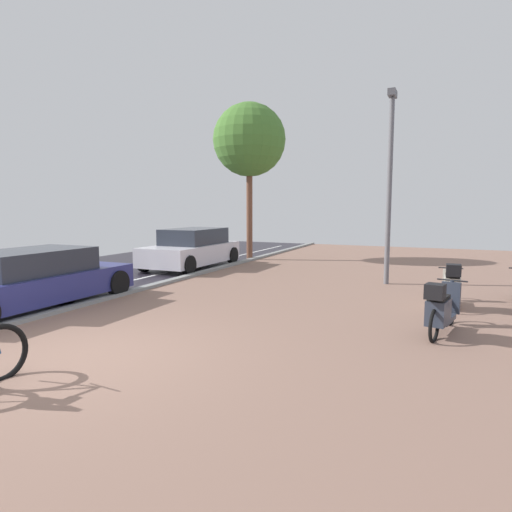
{
  "coord_description": "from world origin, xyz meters",
  "views": [
    {
      "loc": [
        4.86,
        -4.5,
        2.16
      ],
      "look_at": [
        1.69,
        2.67,
        1.27
      ],
      "focal_mm": 30.73,
      "sensor_mm": 36.0,
      "label": 1
    }
  ],
  "objects_px": {
    "scooter_mid": "(452,287)",
    "lamp_post": "(390,178)",
    "parked_car_near": "(30,280)",
    "street_tree": "(249,140)",
    "parked_car_far": "(192,249)",
    "scooter_far": "(441,309)"
  },
  "relations": [
    {
      "from": "parked_car_near",
      "to": "lamp_post",
      "type": "bearing_deg",
      "value": 42.38
    },
    {
      "from": "parked_car_far",
      "to": "lamp_post",
      "type": "bearing_deg",
      "value": -6.2
    },
    {
      "from": "scooter_mid",
      "to": "lamp_post",
      "type": "height_order",
      "value": "lamp_post"
    },
    {
      "from": "scooter_mid",
      "to": "street_tree",
      "type": "xyz_separation_m",
      "value": [
        -7.55,
        6.09,
        4.31
      ]
    },
    {
      "from": "parked_car_far",
      "to": "lamp_post",
      "type": "distance_m",
      "value": 7.24
    },
    {
      "from": "parked_car_far",
      "to": "lamp_post",
      "type": "xyz_separation_m",
      "value": [
        6.83,
        -0.74,
        2.29
      ]
    },
    {
      "from": "scooter_mid",
      "to": "parked_car_far",
      "type": "xyz_separation_m",
      "value": [
        -8.49,
        3.21,
        0.2
      ]
    },
    {
      "from": "scooter_far",
      "to": "parked_car_near",
      "type": "distance_m",
      "value": 8.23
    },
    {
      "from": "scooter_far",
      "to": "parked_car_far",
      "type": "distance_m",
      "value": 9.96
    },
    {
      "from": "scooter_mid",
      "to": "scooter_far",
      "type": "relative_size",
      "value": 0.98
    },
    {
      "from": "parked_car_near",
      "to": "street_tree",
      "type": "height_order",
      "value": "street_tree"
    },
    {
      "from": "parked_car_near",
      "to": "parked_car_far",
      "type": "bearing_deg",
      "value": 91.73
    },
    {
      "from": "scooter_mid",
      "to": "parked_car_near",
      "type": "height_order",
      "value": "parked_car_near"
    },
    {
      "from": "scooter_far",
      "to": "parked_car_near",
      "type": "height_order",
      "value": "parked_car_near"
    },
    {
      "from": "parked_car_near",
      "to": "lamp_post",
      "type": "relative_size",
      "value": 0.85
    },
    {
      "from": "scooter_mid",
      "to": "parked_car_far",
      "type": "height_order",
      "value": "parked_car_far"
    },
    {
      "from": "scooter_mid",
      "to": "street_tree",
      "type": "relative_size",
      "value": 0.28
    },
    {
      "from": "parked_car_far",
      "to": "street_tree",
      "type": "xyz_separation_m",
      "value": [
        0.94,
        2.87,
        4.11
      ]
    },
    {
      "from": "scooter_far",
      "to": "parked_car_far",
      "type": "bearing_deg",
      "value": 146.74
    },
    {
      "from": "scooter_far",
      "to": "street_tree",
      "type": "bearing_deg",
      "value": 131.54
    },
    {
      "from": "parked_car_far",
      "to": "parked_car_near",
      "type": "bearing_deg",
      "value": -88.27
    },
    {
      "from": "scooter_mid",
      "to": "street_tree",
      "type": "bearing_deg",
      "value": 141.11
    }
  ]
}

